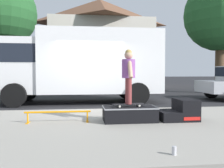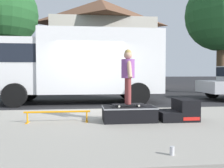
{
  "view_description": "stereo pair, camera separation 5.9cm",
  "coord_description": "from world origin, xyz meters",
  "px_view_note": "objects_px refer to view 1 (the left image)",
  "views": [
    {
      "loc": [
        -0.33,
        -8.39,
        1.29
      ],
      "look_at": [
        0.59,
        -0.93,
        0.94
      ],
      "focal_mm": 39.26,
      "sensor_mm": 36.0,
      "label": 1
    },
    {
      "loc": [
        -0.27,
        -8.4,
        1.29
      ],
      "look_at": [
        0.59,
        -0.93,
        0.94
      ],
      "focal_mm": 39.26,
      "sensor_mm": 36.0,
      "label": 2
    }
  ],
  "objects_px": {
    "skate_box": "(129,113)",
    "skateboard": "(128,104)",
    "box_truck": "(77,63)",
    "grind_rail": "(58,114)",
    "soda_can": "(174,151)",
    "kicker_ramp": "(180,111)",
    "skater_kid": "(128,72)"
  },
  "relations": [
    {
      "from": "skate_box",
      "to": "skateboard",
      "type": "height_order",
      "value": "skateboard"
    },
    {
      "from": "kicker_ramp",
      "to": "skater_kid",
      "type": "bearing_deg",
      "value": 179.87
    },
    {
      "from": "skater_kid",
      "to": "box_truck",
      "type": "height_order",
      "value": "box_truck"
    },
    {
      "from": "skate_box",
      "to": "skater_kid",
      "type": "relative_size",
      "value": 0.97
    },
    {
      "from": "skater_kid",
      "to": "soda_can",
      "type": "relative_size",
      "value": 10.36
    },
    {
      "from": "grind_rail",
      "to": "skater_kid",
      "type": "bearing_deg",
      "value": -2.02
    },
    {
      "from": "skateboard",
      "to": "skater_kid",
      "type": "bearing_deg",
      "value": -104.04
    },
    {
      "from": "grind_rail",
      "to": "skateboard",
      "type": "relative_size",
      "value": 1.92
    },
    {
      "from": "kicker_ramp",
      "to": "box_truck",
      "type": "height_order",
      "value": "box_truck"
    },
    {
      "from": "grind_rail",
      "to": "soda_can",
      "type": "distance_m",
      "value": 3.16
    },
    {
      "from": "box_truck",
      "to": "kicker_ramp",
      "type": "bearing_deg",
      "value": -61.61
    },
    {
      "from": "skate_box",
      "to": "box_truck",
      "type": "height_order",
      "value": "box_truck"
    },
    {
      "from": "skateboard",
      "to": "skater_kid",
      "type": "height_order",
      "value": "skater_kid"
    },
    {
      "from": "kicker_ramp",
      "to": "skater_kid",
      "type": "xyz_separation_m",
      "value": [
        -1.3,
        0.0,
        0.97
      ]
    },
    {
      "from": "grind_rail",
      "to": "skateboard",
      "type": "height_order",
      "value": "skateboard"
    },
    {
      "from": "skate_box",
      "to": "skateboard",
      "type": "bearing_deg",
      "value": 174.56
    },
    {
      "from": "box_truck",
      "to": "skate_box",
      "type": "bearing_deg",
      "value": -74.63
    },
    {
      "from": "soda_can",
      "to": "box_truck",
      "type": "relative_size",
      "value": 0.02
    },
    {
      "from": "skateboard",
      "to": "soda_can",
      "type": "relative_size",
      "value": 6.36
    },
    {
      "from": "grind_rail",
      "to": "box_truck",
      "type": "distance_m",
      "value": 4.96
    },
    {
      "from": "skater_kid",
      "to": "soda_can",
      "type": "bearing_deg",
      "value": -85.68
    },
    {
      "from": "skate_box",
      "to": "skater_kid",
      "type": "xyz_separation_m",
      "value": [
        -0.03,
        0.0,
        1.0
      ]
    },
    {
      "from": "grind_rail",
      "to": "soda_can",
      "type": "bearing_deg",
      "value": -53.72
    },
    {
      "from": "soda_can",
      "to": "box_truck",
      "type": "bearing_deg",
      "value": 101.5
    },
    {
      "from": "skateboard",
      "to": "box_truck",
      "type": "distance_m",
      "value": 5.12
    },
    {
      "from": "skateboard",
      "to": "box_truck",
      "type": "xyz_separation_m",
      "value": [
        -1.3,
        4.81,
        1.17
      ]
    },
    {
      "from": "kicker_ramp",
      "to": "soda_can",
      "type": "relative_size",
      "value": 7.25
    },
    {
      "from": "skater_kid",
      "to": "soda_can",
      "type": "distance_m",
      "value": 2.73
    },
    {
      "from": "skate_box",
      "to": "skateboard",
      "type": "xyz_separation_m",
      "value": [
        -0.03,
        0.0,
        0.22
      ]
    },
    {
      "from": "skate_box",
      "to": "soda_can",
      "type": "height_order",
      "value": "skate_box"
    },
    {
      "from": "skate_box",
      "to": "soda_can",
      "type": "xyz_separation_m",
      "value": [
        0.16,
        -2.48,
        -0.13
      ]
    },
    {
      "from": "grind_rail",
      "to": "box_truck",
      "type": "height_order",
      "value": "box_truck"
    }
  ]
}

